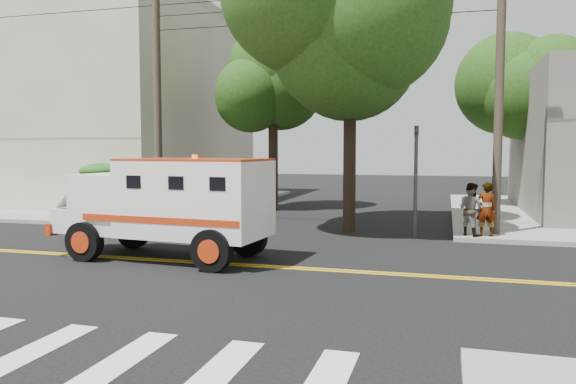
% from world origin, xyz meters
% --- Properties ---
extents(ground, '(100.00, 100.00, 0.00)m').
position_xyz_m(ground, '(0.00, 0.00, 0.00)').
color(ground, black).
rests_on(ground, ground).
extents(sidewalk_nw, '(17.00, 17.00, 0.15)m').
position_xyz_m(sidewalk_nw, '(-13.50, 13.50, 0.07)').
color(sidewalk_nw, gray).
rests_on(sidewalk_nw, ground).
extents(building_left, '(16.00, 14.00, 10.00)m').
position_xyz_m(building_left, '(-15.50, 15.00, 5.15)').
color(building_left, '#B0A390').
rests_on(building_left, sidewalk_nw).
extents(utility_pole_left, '(0.28, 0.28, 9.00)m').
position_xyz_m(utility_pole_left, '(-5.60, 6.00, 4.50)').
color(utility_pole_left, '#382D23').
rests_on(utility_pole_left, ground).
extents(utility_pole_right, '(0.28, 0.28, 9.00)m').
position_xyz_m(utility_pole_right, '(6.30, 6.20, 4.50)').
color(utility_pole_right, '#382D23').
rests_on(utility_pole_right, ground).
extents(tree_main, '(6.08, 5.70, 9.85)m').
position_xyz_m(tree_main, '(1.94, 6.21, 7.20)').
color(tree_main, black).
rests_on(tree_main, ground).
extents(tree_left, '(4.48, 4.20, 7.70)m').
position_xyz_m(tree_left, '(-2.68, 11.79, 5.73)').
color(tree_left, black).
rests_on(tree_left, ground).
extents(tree_right, '(4.80, 4.50, 8.20)m').
position_xyz_m(tree_right, '(8.84, 15.77, 6.09)').
color(tree_right, black).
rests_on(tree_right, ground).
extents(traffic_signal, '(0.15, 0.18, 3.60)m').
position_xyz_m(traffic_signal, '(3.80, 5.60, 2.23)').
color(traffic_signal, '#3F3F42').
rests_on(traffic_signal, ground).
extents(accessibility_sign, '(0.45, 0.10, 2.02)m').
position_xyz_m(accessibility_sign, '(-6.20, 6.17, 1.37)').
color(accessibility_sign, '#3F3F42').
rests_on(accessibility_sign, ground).
extents(palm_planter, '(3.52, 2.63, 2.36)m').
position_xyz_m(palm_planter, '(-7.44, 6.62, 1.65)').
color(palm_planter, '#1E3314').
rests_on(palm_planter, sidewalk_nw).
extents(armored_truck, '(5.90, 2.71, 2.61)m').
position_xyz_m(armored_truck, '(-2.12, 0.25, 1.49)').
color(armored_truck, white).
rests_on(armored_truck, ground).
extents(pedestrian_a, '(0.68, 0.51, 1.69)m').
position_xyz_m(pedestrian_a, '(5.96, 5.50, 1.00)').
color(pedestrian_a, gray).
rests_on(pedestrian_a, sidewalk_ne).
extents(pedestrian_b, '(1.02, 0.99, 1.66)m').
position_xyz_m(pedestrian_b, '(5.50, 5.50, 0.98)').
color(pedestrian_b, gray).
rests_on(pedestrian_b, sidewalk_ne).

